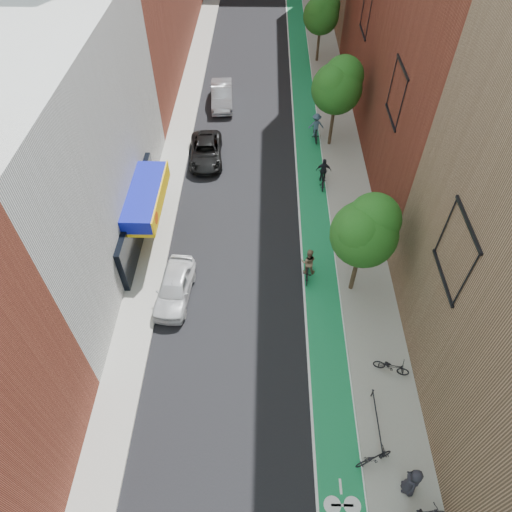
# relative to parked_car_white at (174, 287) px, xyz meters

# --- Properties ---
(ground) EXTENTS (160.00, 160.00, 0.00)m
(ground) POSITION_rel_parked_car_white_xyz_m (4.12, -9.34, -0.74)
(ground) COLOR black
(ground) RESTS_ON ground
(bike_lane) EXTENTS (2.00, 68.00, 0.01)m
(bike_lane) POSITION_rel_parked_car_white_xyz_m (8.12, 16.66, -0.73)
(bike_lane) COLOR #16803D
(bike_lane) RESTS_ON ground
(sidewalk_left) EXTENTS (2.00, 68.00, 0.15)m
(sidewalk_left) POSITION_rel_parked_car_white_xyz_m (-1.88, 16.66, -0.66)
(sidewalk_left) COLOR gray
(sidewalk_left) RESTS_ON ground
(sidewalk_right) EXTENTS (3.00, 68.00, 0.15)m
(sidewalk_right) POSITION_rel_parked_car_white_xyz_m (10.62, 16.66, -0.66)
(sidewalk_right) COLOR gray
(sidewalk_right) RESTS_ON ground
(building_left_white) EXTENTS (8.00, 20.00, 12.00)m
(building_left_white) POSITION_rel_parked_car_white_xyz_m (-6.88, 4.66, 5.26)
(building_left_white) COLOR silver
(building_left_white) RESTS_ON ground
(tree_near) EXTENTS (3.40, 3.36, 6.42)m
(tree_near) POSITION_rel_parked_car_white_xyz_m (9.76, 0.68, 3.92)
(tree_near) COLOR #332619
(tree_near) RESTS_ON ground
(tree_mid) EXTENTS (3.55, 3.53, 6.74)m
(tree_mid) POSITION_rel_parked_car_white_xyz_m (9.76, 14.68, 4.15)
(tree_mid) COLOR #332619
(tree_mid) RESTS_ON ground
(tree_far) EXTENTS (3.30, 3.25, 6.21)m
(tree_far) POSITION_rel_parked_car_white_xyz_m (9.76, 28.68, 3.76)
(tree_far) COLOR #332619
(tree_far) RESTS_ON ground
(parked_car_white) EXTENTS (2.08, 4.45, 1.48)m
(parked_car_white) POSITION_rel_parked_car_white_xyz_m (0.00, 0.00, 0.00)
(parked_car_white) COLOR silver
(parked_car_white) RESTS_ON ground
(parked_car_black) EXTENTS (2.66, 5.12, 1.38)m
(parked_car_black) POSITION_rel_parked_car_white_xyz_m (0.51, 12.66, -0.05)
(parked_car_black) COLOR black
(parked_car_black) RESTS_ON ground
(parked_car_silver) EXTENTS (2.08, 5.04, 1.62)m
(parked_car_silver) POSITION_rel_parked_car_white_xyz_m (1.12, 20.54, 0.07)
(parked_car_silver) COLOR #96979E
(parked_car_silver) RESTS_ON ground
(cyclist_lane_near) EXTENTS (0.91, 1.80, 2.10)m
(cyclist_lane_near) POSITION_rel_parked_car_white_xyz_m (7.32, 1.56, 0.15)
(cyclist_lane_near) COLOR black
(cyclist_lane_near) RESTS_ON ground
(cyclist_lane_mid) EXTENTS (1.06, 1.81, 2.12)m
(cyclist_lane_mid) POSITION_rel_parked_car_white_xyz_m (8.82, 9.81, 0.06)
(cyclist_lane_mid) COLOR black
(cyclist_lane_mid) RESTS_ON ground
(cyclist_lane_far) EXTENTS (1.22, 1.79, 2.16)m
(cyclist_lane_far) POSITION_rel_parked_car_white_xyz_m (8.68, 15.40, 0.23)
(cyclist_lane_far) COLOR black
(cyclist_lane_far) RESTS_ON ground
(parked_bike_near) EXTENTS (1.77, 1.17, 0.88)m
(parked_bike_near) POSITION_rel_parked_car_white_xyz_m (9.52, -8.65, -0.15)
(parked_bike_near) COLOR black
(parked_bike_near) RESTS_ON sidewalk_right
(parked_bike_far) EXTENTS (1.82, 1.10, 0.90)m
(parked_bike_far) POSITION_rel_parked_car_white_xyz_m (11.00, -4.43, -0.14)
(parked_bike_far) COLOR black
(parked_bike_far) RESTS_ON sidewalk_right
(pedestrian) EXTENTS (0.77, 1.00, 1.83)m
(pedestrian) POSITION_rel_parked_car_white_xyz_m (10.79, -9.68, 0.33)
(pedestrian) COLOR #212129
(pedestrian) RESTS_ON sidewalk_right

